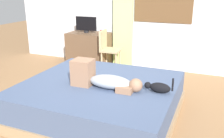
{
  "coord_description": "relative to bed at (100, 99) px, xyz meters",
  "views": [
    {
      "loc": [
        1.35,
        -2.89,
        1.71
      ],
      "look_at": [
        0.07,
        0.18,
        0.61
      ],
      "focal_mm": 40.42,
      "sensor_mm": 36.0,
      "label": 1
    }
  ],
  "objects": [
    {
      "name": "chair_by_desk",
      "position": [
        -0.65,
        1.77,
        0.28
      ],
      "size": [
        0.41,
        0.41,
        0.86
      ],
      "color": "tan",
      "rests_on": "ground"
    },
    {
      "name": "tv_monitor",
      "position": [
        -1.25,
        1.99,
        0.69
      ],
      "size": [
        0.48,
        0.1,
        0.35
      ],
      "color": "black",
      "rests_on": "desk"
    },
    {
      "name": "cup",
      "position": [
        -0.86,
        1.95,
        0.56
      ],
      "size": [
        0.08,
        0.08,
        0.09
      ],
      "primitive_type": "cylinder",
      "color": "#B23D38",
      "rests_on": "desk"
    },
    {
      "name": "desk",
      "position": [
        -1.2,
        1.99,
        0.14
      ],
      "size": [
        0.9,
        0.56,
        0.74
      ],
      "color": "brown",
      "rests_on": "ground"
    },
    {
      "name": "cat",
      "position": [
        0.81,
        -0.02,
        0.3
      ],
      "size": [
        0.36,
        0.11,
        0.21
      ],
      "color": "black",
      "rests_on": "bed"
    },
    {
      "name": "curtain_left",
      "position": [
        -0.5,
        2.27,
        0.97
      ],
      "size": [
        0.44,
        0.06,
        2.41
      ],
      "primitive_type": "cube",
      "color": "#ADCC75",
      "rests_on": "ground"
    },
    {
      "name": "ground_plane",
      "position": [
        0.03,
        0.02,
        -0.23
      ],
      "size": [
        16.0,
        16.0,
        0.0
      ],
      "primitive_type": "plane",
      "color": "olive"
    },
    {
      "name": "bed",
      "position": [
        0.0,
        0.0,
        0.0
      ],
      "size": [
        2.07,
        1.92,
        0.46
      ],
      "color": "#997A56",
      "rests_on": "ground"
    },
    {
      "name": "person_lying",
      "position": [
        0.1,
        -0.11,
        0.35
      ],
      "size": [
        0.94,
        0.29,
        0.34
      ],
      "color": "#8C939E",
      "rests_on": "bed"
    }
  ]
}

